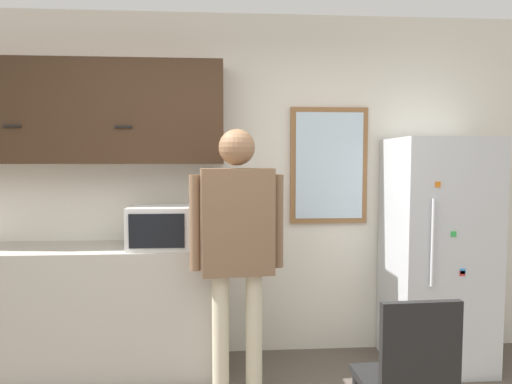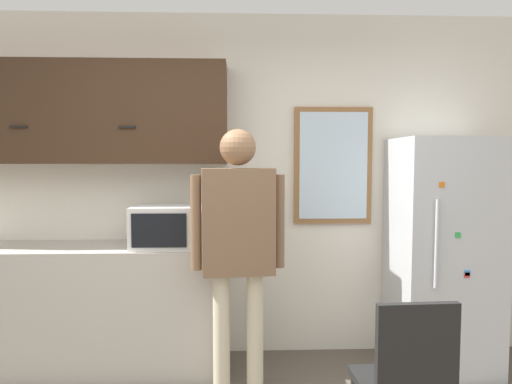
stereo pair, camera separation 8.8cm
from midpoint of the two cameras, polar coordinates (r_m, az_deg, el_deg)
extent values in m
cube|color=silver|center=(3.67, -2.63, 0.72)|extent=(6.00, 0.06, 2.70)
cube|color=#BCB7AD|center=(3.71, -20.52, -13.44)|extent=(2.18, 0.55, 0.93)
cube|color=#3D2819|center=(3.68, -20.46, 9.22)|extent=(2.18, 0.30, 0.75)
cube|color=black|center=(3.66, -26.97, 7.29)|extent=(0.12, 0.01, 0.01)
cube|color=black|center=(3.41, -15.12, 7.85)|extent=(0.12, 0.01, 0.01)
cube|color=white|center=(3.37, -9.92, -4.26)|extent=(0.54, 0.37, 0.30)
cube|color=black|center=(3.18, -11.25, -4.75)|extent=(0.37, 0.01, 0.23)
cube|color=#B2B2B2|center=(3.15, -6.32, -4.78)|extent=(0.07, 0.01, 0.24)
cylinder|color=beige|center=(3.13, -3.49, -17.51)|extent=(0.11, 0.11, 0.83)
cylinder|color=beige|center=(3.15, 0.72, -17.34)|extent=(0.11, 0.11, 0.83)
cube|color=brown|center=(2.95, -1.40, -3.67)|extent=(0.48, 0.26, 0.68)
sphere|color=#8C6647|center=(2.92, -1.42, 5.61)|extent=(0.23, 0.23, 0.23)
cylinder|color=brown|center=(2.93, -6.68, -3.82)|extent=(0.07, 0.07, 0.61)
cylinder|color=brown|center=(2.99, 3.77, -3.65)|extent=(0.07, 0.07, 0.61)
cube|color=silver|center=(3.72, 22.86, -7.12)|extent=(0.70, 0.63, 1.72)
cylinder|color=silver|center=(3.32, 22.35, -6.01)|extent=(0.02, 0.02, 0.60)
cube|color=#338CDB|center=(3.47, 25.58, -9.13)|extent=(0.04, 0.01, 0.04)
cube|color=green|center=(3.39, 24.63, -4.92)|extent=(0.04, 0.01, 0.04)
cube|color=red|center=(3.48, 25.55, -9.34)|extent=(0.04, 0.01, 0.04)
cube|color=orange|center=(3.31, 22.93, 0.85)|extent=(0.04, 0.01, 0.04)
cube|color=black|center=(2.30, 20.61, -18.31)|extent=(0.38, 0.06, 0.46)
cube|color=olive|center=(3.71, 10.26, 3.26)|extent=(0.62, 0.04, 0.93)
cube|color=silver|center=(3.69, 10.33, 3.26)|extent=(0.54, 0.01, 0.85)
camera|label=1|loc=(0.04, -89.08, 0.06)|focal=32.00mm
camera|label=2|loc=(0.04, 90.92, -0.06)|focal=32.00mm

